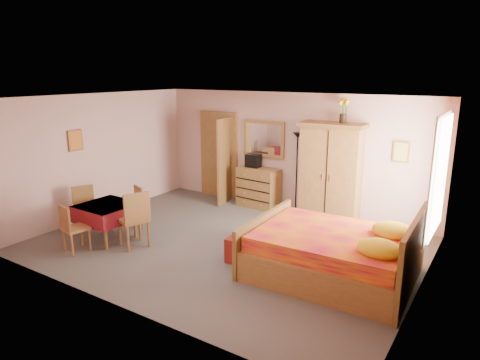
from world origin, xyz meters
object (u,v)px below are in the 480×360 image
Objects in this scene: bed at (332,241)px; stereo at (253,161)px; bench at (253,241)px; chair_north at (131,208)px; wall_mirror at (264,139)px; chair_south at (76,228)px; chair_east at (133,219)px; wardrobe at (331,173)px; sunflower_vase at (343,110)px; floor_lamp at (297,173)px; chair_west at (87,210)px; dining_table at (108,222)px; chest_of_drawers at (258,188)px.

stereo is at bearing 138.12° from bed.
bench is 1.47× the size of chair_north.
wall_mirror is 4.46m from chair_south.
wall_mirror is 3.62m from chair_east.
wall_mirror is 1.81m from wardrobe.
wall_mirror is 2.02m from sunflower_vase.
chair_north is (-1.21, -2.64, -0.63)m from stereo.
floor_lamp is 2.11× the size of chair_north.
sunflower_vase is at bearing -118.94° from chair_north.
wardrobe is 4.14× the size of sunflower_vase.
bed is 1.48m from bench.
chair_west is (-3.68, -3.16, -0.58)m from wardrobe.
bench is 1.33× the size of dining_table.
chair_west is at bearing -164.01° from bench.
wall_mirror is 0.59× the size of floor_lamp.
chair_west is 1.27m from chair_east.
floor_lamp reaches higher than chair_south.
chest_of_drawers is at bearing -13.07° from stereo.
chair_north is at bearing 95.50° from dining_table.
chest_of_drawers is at bearing 118.36° from bench.
wardrobe is 1.28m from sunflower_vase.
floor_lamp is at bearing 167.47° from wardrobe.
bed is at bearing -37.34° from chest_of_drawers.
wall_mirror is at bearing 171.66° from chair_west.
sunflower_vase is at bearing 25.28° from wardrobe.
chair_west is at bearing -142.95° from wardrobe.
bed is 1.95× the size of bench.
wall_mirror is 1.12m from floor_lamp.
stereo is at bearing -135.51° from wall_mirror.
wardrobe is at bearing 152.27° from chair_west.
sunflower_vase is at bearing 151.85° from chair_west.
chair_north is 0.91m from chair_east.
bed reaches higher than chest_of_drawers.
chest_of_drawers is 0.47× the size of wardrobe.
bed is 2.83× the size of chair_south.
chest_of_drawers is at bearing 175.43° from wardrobe.
chair_east reaches higher than dining_table.
wardrobe is at bearing 110.40° from bed.
chair_north is at bearing -113.69° from chest_of_drawers.
chest_of_drawers is at bearing -96.11° from chair_north.
stereo is (-0.17, 0.04, 0.60)m from chest_of_drawers.
chest_of_drawers is at bearing 67.78° from dining_table.
wall_mirror is (0.00, 0.21, 1.10)m from chest_of_drawers.
stereo reaches higher than chair_west.
floor_lamp is (0.89, -0.11, -0.66)m from wall_mirror.
sunflower_vase reaches higher than chair_east.
chair_south is at bearing -148.18° from bench.
wall_mirror is at bearing 175.34° from sunflower_vase.
wardrobe is 1.98× the size of chair_east.
bed is at bearing -71.61° from wardrobe.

